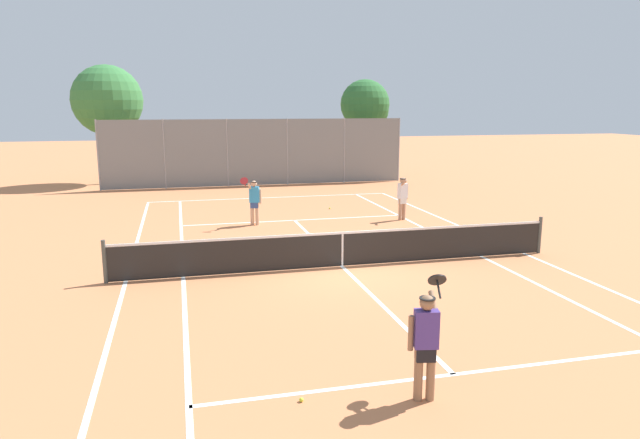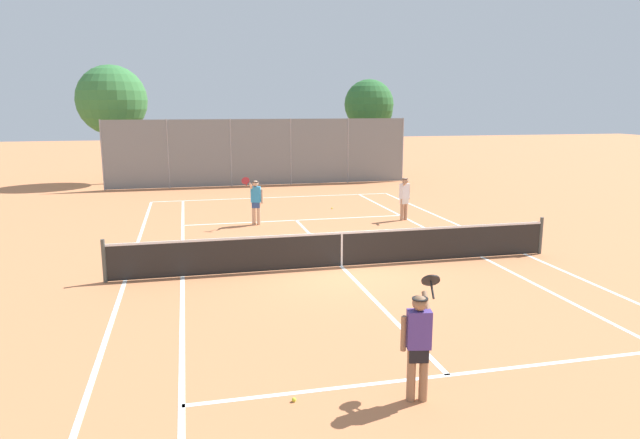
% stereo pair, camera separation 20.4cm
% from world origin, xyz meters
% --- Properties ---
extents(ground_plane, '(120.00, 120.00, 0.00)m').
position_xyz_m(ground_plane, '(0.00, 0.00, 0.00)').
color(ground_plane, '#CC7A4C').
extents(court_line_markings, '(11.10, 23.90, 0.01)m').
position_xyz_m(court_line_markings, '(0.00, 0.00, 0.00)').
color(court_line_markings, white).
rests_on(court_line_markings, ground).
extents(tennis_net, '(12.00, 0.10, 1.07)m').
position_xyz_m(tennis_net, '(0.00, 0.00, 0.51)').
color(tennis_net, '#474C47').
rests_on(tennis_net, ground).
extents(player_near_side, '(0.77, 0.71, 1.77)m').
position_xyz_m(player_near_side, '(-0.79, -7.00, 0.93)').
color(player_near_side, '#936B4C').
rests_on(player_near_side, ground).
extents(player_far_left, '(0.81, 0.70, 1.77)m').
position_xyz_m(player_far_left, '(-1.55, 5.94, 0.93)').
color(player_far_left, '#D8A884').
rests_on(player_far_left, ground).
extents(player_far_right, '(0.44, 0.55, 1.60)m').
position_xyz_m(player_far_right, '(3.93, 5.52, 0.91)').
color(player_far_right, tan).
rests_on(player_far_right, ground).
extents(loose_tennis_ball_0, '(0.07, 0.07, 0.07)m').
position_xyz_m(loose_tennis_ball_0, '(1.89, 8.38, 0.03)').
color(loose_tennis_ball_0, '#D1DB33').
rests_on(loose_tennis_ball_0, ground).
extents(loose_tennis_ball_1, '(0.07, 0.07, 0.07)m').
position_xyz_m(loose_tennis_ball_1, '(0.25, 3.02, 0.03)').
color(loose_tennis_ball_1, '#D1DB33').
rests_on(loose_tennis_ball_1, ground).
extents(loose_tennis_ball_2, '(0.07, 0.07, 0.07)m').
position_xyz_m(loose_tennis_ball_2, '(-2.54, -6.65, 0.03)').
color(loose_tennis_ball_2, '#D1DB33').
rests_on(loose_tennis_ball_2, ground).
extents(loose_tennis_ball_3, '(0.07, 0.07, 0.07)m').
position_xyz_m(loose_tennis_ball_3, '(-4.46, 2.43, 0.03)').
color(loose_tennis_ball_3, '#D1DB33').
rests_on(loose_tennis_ball_3, ground).
extents(back_fence, '(16.06, 0.08, 3.53)m').
position_xyz_m(back_fence, '(-0.00, 16.18, 1.77)').
color(back_fence, gray).
rests_on(back_fence, ground).
extents(tree_behind_left, '(3.72, 3.72, 6.35)m').
position_xyz_m(tree_behind_left, '(-7.59, 18.80, 4.37)').
color(tree_behind_left, brown).
rests_on(tree_behind_left, ground).
extents(tree_behind_right, '(2.93, 2.91, 5.73)m').
position_xyz_m(tree_behind_right, '(6.89, 18.70, 4.16)').
color(tree_behind_right, brown).
rests_on(tree_behind_right, ground).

